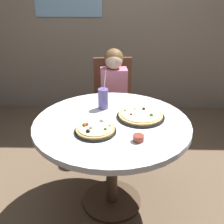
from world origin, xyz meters
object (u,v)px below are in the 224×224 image
dining_table (112,134)px  soda_cup (103,99)px  pizza_cheese (141,115)px  chair_wooden (113,99)px  pizza_veggie (95,130)px  diner_child (114,110)px  sauce_bowl (138,138)px

dining_table → soda_cup: soda_cup is taller
pizza_cheese → dining_table: bearing=-162.2°
dining_table → chair_wooden: size_ratio=1.18×
pizza_veggie → soda_cup: bearing=84.8°
chair_wooden → soda_cup: (-0.06, -0.73, 0.30)m
diner_child → pizza_veggie: (-0.11, -0.92, 0.28)m
diner_child → soda_cup: 0.65m
dining_table → pizza_cheese: bearing=17.8°
chair_wooden → diner_child: (0.01, -0.18, -0.05)m
soda_cup → sauce_bowl: size_ratio=4.40×
pizza_cheese → soda_cup: 0.33m
dining_table → diner_child: diner_child is taller
pizza_veggie → soda_cup: 0.38m
diner_child → pizza_veggie: diner_child is taller
chair_wooden → soda_cup: size_ratio=3.09×
sauce_bowl → pizza_cheese: bearing=83.5°
chair_wooden → pizza_cheese: 0.94m
chair_wooden → sauce_bowl: 1.25m
pizza_veggie → dining_table: bearing=55.0°
chair_wooden → diner_child: diner_child is taller
soda_cup → pizza_veggie: bearing=-95.2°
soda_cup → sauce_bowl: soda_cup is taller
dining_table → pizza_veggie: size_ratio=3.99×
chair_wooden → sauce_bowl: bearing=-81.5°
dining_table → pizza_cheese: pizza_cheese is taller
pizza_cheese → sauce_bowl: bearing=-96.5°
dining_table → pizza_veggie: bearing=-125.0°
pizza_veggie → soda_cup: size_ratio=0.91×
diner_child → pizza_cheese: diner_child is taller
chair_wooden → sauce_bowl: chair_wooden is taller
chair_wooden → dining_table: bearing=-89.5°
diner_child → sauce_bowl: bearing=-80.9°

